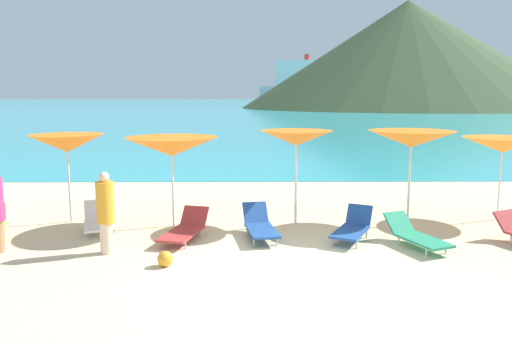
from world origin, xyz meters
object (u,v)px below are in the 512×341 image
Objects in this scene: lounge_chair_6 at (185,229)px; lounge_chair_4 at (98,220)px; umbrella_0 at (67,144)px; cruise_ship at (322,83)px; lounge_chair_5 at (416,235)px; umbrella_3 at (411,139)px; lounge_chair_2 at (260,225)px; beachgoer_1 at (105,211)px; umbrella_4 at (503,145)px; umbrella_1 at (172,147)px; umbrella_2 at (297,138)px; beach_ball at (165,259)px; lounge_chair_3 at (353,227)px.

lounge_chair_4 is at bearing 176.59° from lounge_chair_6.
cruise_ship reaches higher than umbrella_0.
umbrella_0 reaches higher than lounge_chair_6.
lounge_chair_4 is 0.91× the size of lounge_chair_5.
umbrella_3 is at bearing -87.48° from cruise_ship.
lounge_chair_2 is 1.01× the size of beachgoer_1.
lounge_chair_5 is at bearing -142.30° from umbrella_4.
umbrella_1 reaches higher than lounge_chair_5.
lounge_chair_5 is (-2.80, -2.16, -1.64)m from umbrella_4.
umbrella_2 is (2.93, 0.09, 0.19)m from umbrella_1.
beach_ball is (-0.13, -1.69, -0.09)m from lounge_chair_6.
umbrella_0 is at bearing -89.40° from cruise_ship.
umbrella_4 is at bearing 9.60° from umbrella_3.
umbrella_2 is 1.52× the size of lounge_chair_4.
beachgoer_1 reaches higher than beach_ball.
lounge_chair_3 is at bearing -15.13° from lounge_chair_2.
lounge_chair_3 is at bearing -26.02° from lounge_chair_4.
lounge_chair_4 reaches higher than lounge_chair_5.
lounge_chair_4 is at bearing -174.64° from umbrella_4.
umbrella_3 is 2.44m from umbrella_4.
beach_ball is at bearing -79.93° from lounge_chair_6.
umbrella_3 reaches higher than lounge_chair_5.
lounge_chair_2 is at bearing -25.29° from umbrella_1.
umbrella_0 reaches higher than umbrella_1.
lounge_chair_4 is at bearing -176.04° from umbrella_3.
beachgoer_1 is at bearing -164.47° from umbrella_4.
lounge_chair_3 is at bearing -58.67° from beachgoer_1.
umbrella_2 is (5.53, -0.30, 0.15)m from umbrella_0.
umbrella_0 is at bearing 55.33° from beachgoer_1.
umbrella_0 is 2.63m from umbrella_1.
umbrella_0 is 1.27× the size of lounge_chair_6.
umbrella_0 is 8.30m from lounge_chair_5.
lounge_chair_2 is 3.28m from beachgoer_1.
lounge_chair_2 is 0.03× the size of cruise_ship.
umbrella_1 is at bearing 95.89° from beach_ball.
lounge_chair_6 is at bearing -26.08° from umbrella_0.
umbrella_2 is 245.96m from cruise_ship.
umbrella_3 is at bearing 0.98° from umbrella_1.
umbrella_2 is 4.63m from beachgoer_1.
umbrella_3 is 2.71m from lounge_chair_3.
umbrella_3 reaches higher than umbrella_1.
umbrella_4 reaches higher than lounge_chair_3.
lounge_chair_6 is (-5.24, -1.19, -1.85)m from umbrella_3.
lounge_chair_2 is (2.05, -0.97, -1.63)m from umbrella_1.
umbrella_2 reaches higher than lounge_chair_2.
lounge_chair_4 is 0.92× the size of beachgoer_1.
umbrella_3 reaches higher than lounge_chair_6.
beachgoer_1 is at bearing -171.25° from lounge_chair_2.
umbrella_3 reaches higher than beachgoer_1.
beach_ball is at bearing -132.67° from umbrella_2.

